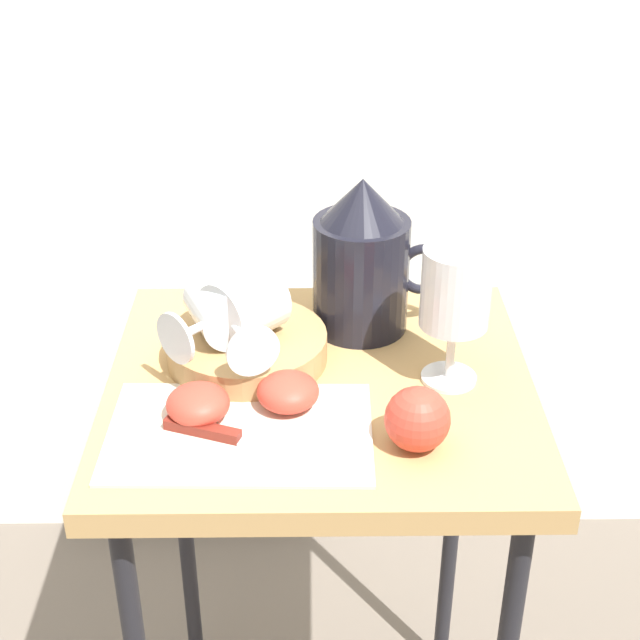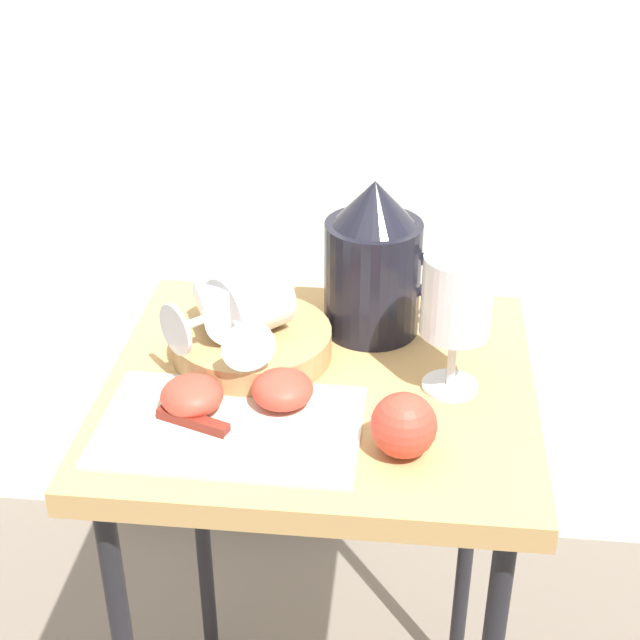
% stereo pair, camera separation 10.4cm
% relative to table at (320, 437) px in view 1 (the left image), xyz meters
% --- Properties ---
extents(table, '(0.49, 0.45, 0.70)m').
position_rel_table_xyz_m(table, '(0.00, 0.00, 0.00)').
color(table, tan).
rests_on(table, ground_plane).
extents(linen_napkin, '(0.28, 0.18, 0.00)m').
position_rel_table_xyz_m(linen_napkin, '(-0.09, -0.10, 0.08)').
color(linen_napkin, beige).
rests_on(linen_napkin, table).
extents(basket_tray, '(0.19, 0.19, 0.03)m').
position_rel_table_xyz_m(basket_tray, '(-0.09, 0.05, 0.10)').
color(basket_tray, '#AD8451').
rests_on(basket_tray, table).
extents(pitcher, '(0.17, 0.12, 0.20)m').
position_rel_table_xyz_m(pitcher, '(0.05, 0.12, 0.16)').
color(pitcher, black).
rests_on(pitcher, table).
extents(wine_glass_upright, '(0.08, 0.08, 0.17)m').
position_rel_table_xyz_m(wine_glass_upright, '(0.15, -0.00, 0.19)').
color(wine_glass_upright, silver).
rests_on(wine_glass_upright, table).
extents(wine_glass_tipped_near, '(0.12, 0.16, 0.07)m').
position_rel_table_xyz_m(wine_glass_tipped_near, '(-0.11, 0.04, 0.15)').
color(wine_glass_tipped_near, silver).
rests_on(wine_glass_tipped_near, basket_tray).
extents(wine_glass_tipped_far, '(0.15, 0.15, 0.08)m').
position_rel_table_xyz_m(wine_glass_tipped_far, '(-0.09, 0.04, 0.16)').
color(wine_glass_tipped_far, silver).
rests_on(wine_glass_tipped_far, basket_tray).
extents(apple_half_left, '(0.07, 0.07, 0.04)m').
position_rel_table_xyz_m(apple_half_left, '(-0.13, -0.08, 0.10)').
color(apple_half_left, '#CC3D2D').
rests_on(apple_half_left, linen_napkin).
extents(apple_half_right, '(0.07, 0.07, 0.04)m').
position_rel_table_xyz_m(apple_half_right, '(-0.04, -0.06, 0.10)').
color(apple_half_right, '#CC3D2D').
rests_on(apple_half_right, linen_napkin).
extents(apple_whole, '(0.07, 0.07, 0.07)m').
position_rel_table_xyz_m(apple_whole, '(0.10, -0.12, 0.12)').
color(apple_whole, '#CC3D2D').
rests_on(apple_whole, table).
extents(knife, '(0.20, 0.09, 0.01)m').
position_rel_table_xyz_m(knife, '(-0.10, -0.12, 0.09)').
color(knife, silver).
rests_on(knife, linen_napkin).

